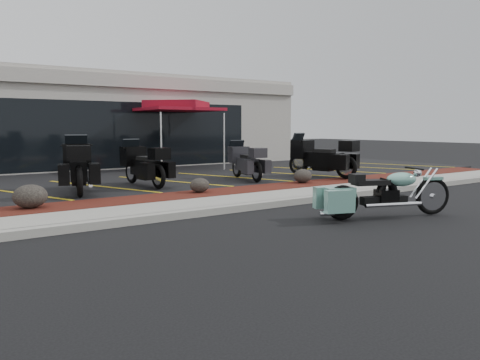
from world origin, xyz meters
TOP-DOWN VIEW (x-y plane):
  - ground at (0.00, 0.00)m, footprint 90.00×90.00m
  - curb at (0.00, 0.90)m, footprint 24.00×0.25m
  - sidewalk at (0.00, 1.60)m, footprint 24.00×1.20m
  - mulch_bed at (0.00, 2.80)m, footprint 24.00×1.20m
  - upper_lot at (0.00, 8.20)m, footprint 26.00×9.60m
  - dealership_building at (0.00, 14.47)m, footprint 18.00×8.16m
  - boulder_left at (-4.53, 2.90)m, footprint 0.69×0.57m
  - boulder_mid at (-0.52, 2.94)m, footprint 0.52×0.43m
  - boulder_right at (3.02, 2.98)m, footprint 0.58×0.48m
  - hero_cruiser at (2.32, -1.75)m, footprint 2.98×1.68m
  - touring_black_front at (-2.82, 5.61)m, footprint 1.54×2.67m
  - touring_black_mid at (-1.20, 5.82)m, footprint 1.01×2.32m
  - touring_grey at (2.31, 5.42)m, footprint 1.22×2.24m
  - touring_black_rear at (4.44, 4.77)m, footprint 1.56×2.68m
  - traffic_cone at (0.16, 7.87)m, footprint 0.32×0.32m
  - popup_canopy at (2.16, 9.41)m, footprint 2.99×2.99m

SIDE VIEW (x-z plane):
  - ground at x=0.00m, z-range 0.00..0.00m
  - curb at x=0.00m, z-range 0.00..0.15m
  - sidewalk at x=0.00m, z-range 0.00..0.15m
  - upper_lot at x=0.00m, z-range 0.00..0.15m
  - mulch_bed at x=0.00m, z-range 0.00..0.16m
  - boulder_mid at x=-0.52m, z-range 0.16..0.53m
  - boulder_right at x=3.02m, z-range 0.16..0.57m
  - traffic_cone at x=0.16m, z-range 0.15..0.60m
  - boulder_left at x=-4.53m, z-range 0.16..0.65m
  - hero_cruiser at x=2.32m, z-range 0.00..1.02m
  - touring_grey at x=2.31m, z-range 0.15..1.39m
  - touring_black_mid at x=-1.20m, z-range 0.15..1.47m
  - touring_black_front at x=-2.82m, z-range 0.15..1.61m
  - touring_black_rear at x=4.44m, z-range 0.15..1.61m
  - dealership_building at x=0.00m, z-range 0.01..4.01m
  - popup_canopy at x=2.16m, z-range 1.24..3.91m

